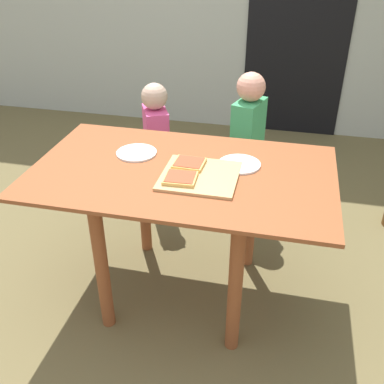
% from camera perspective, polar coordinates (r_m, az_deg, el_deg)
% --- Properties ---
extents(ground_plane, '(16.00, 16.00, 0.00)m').
position_cam_1_polar(ground_plane, '(2.54, -1.07, -12.42)').
color(ground_plane, brown).
extents(house_door, '(0.90, 0.02, 2.00)m').
position_cam_1_polar(house_door, '(4.25, 13.60, 20.17)').
color(house_door, black).
rests_on(house_door, ground).
extents(dining_table, '(1.43, 0.84, 0.76)m').
position_cam_1_polar(dining_table, '(2.16, -1.23, -0.49)').
color(dining_table, brown).
rests_on(dining_table, ground).
extents(cutting_board, '(0.35, 0.34, 0.01)m').
position_cam_1_polar(cutting_board, '(2.03, 1.01, 2.10)').
color(cutting_board, tan).
rests_on(cutting_board, dining_table).
extents(pizza_slice_near_left, '(0.15, 0.14, 0.02)m').
position_cam_1_polar(pizza_slice_near_left, '(1.98, -1.51, 1.81)').
color(pizza_slice_near_left, '#E4B65C').
rests_on(pizza_slice_near_left, cutting_board).
extents(pizza_slice_far_left, '(0.15, 0.14, 0.02)m').
position_cam_1_polar(pizza_slice_far_left, '(2.10, -0.38, 3.71)').
color(pizza_slice_far_left, '#E4B65C').
rests_on(pizza_slice_far_left, cutting_board).
extents(plate_white_right, '(0.20, 0.20, 0.01)m').
position_cam_1_polar(plate_white_right, '(2.15, 6.11, 3.58)').
color(plate_white_right, white).
rests_on(plate_white_right, dining_table).
extents(plate_white_left, '(0.20, 0.20, 0.01)m').
position_cam_1_polar(plate_white_left, '(2.26, -7.13, 5.02)').
color(plate_white_left, white).
rests_on(plate_white_left, dining_table).
extents(child_left, '(0.23, 0.28, 0.91)m').
position_cam_1_polar(child_left, '(2.96, -4.59, 6.45)').
color(child_left, '#3E3448').
rests_on(child_left, ground).
extents(child_right, '(0.20, 0.27, 1.02)m').
position_cam_1_polar(child_right, '(2.83, 7.11, 6.54)').
color(child_right, '#352333').
rests_on(child_right, ground).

